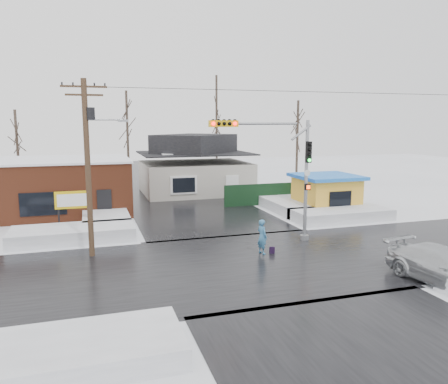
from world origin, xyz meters
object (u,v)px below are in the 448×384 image
object	(u,v)px
traffic_signal	(282,164)
kiosk	(326,193)
utility_pole	(89,158)
marquee_sign	(73,201)
pedestrian	(262,237)
car	(445,267)

from	to	relation	value
traffic_signal	kiosk	bearing A→B (deg)	44.84
utility_pole	kiosk	bearing A→B (deg)	20.44
marquee_sign	pedestrian	world-z (taller)	marquee_sign
utility_pole	traffic_signal	bearing A→B (deg)	-2.95
utility_pole	car	size ratio (longest dim) A/B	1.70
pedestrian	traffic_signal	bearing A→B (deg)	-63.38
marquee_sign	kiosk	bearing A→B (deg)	1.55
traffic_signal	car	xyz separation A→B (m)	(3.90, -8.17, -3.77)
marquee_sign	pedestrian	size ratio (longest dim) A/B	1.38
utility_pole	pedestrian	distance (m)	9.75
car	utility_pole	bearing A→B (deg)	139.27
traffic_signal	car	size ratio (longest dim) A/B	1.32
utility_pole	car	distance (m)	17.27
traffic_signal	pedestrian	world-z (taller)	traffic_signal
utility_pole	pedestrian	world-z (taller)	utility_pole
pedestrian	car	xyz separation A→B (m)	(5.77, -6.42, -0.15)
utility_pole	car	world-z (taller)	utility_pole
utility_pole	marquee_sign	world-z (taller)	utility_pole
utility_pole	kiosk	world-z (taller)	utility_pole
kiosk	pedestrian	size ratio (longest dim) A/B	2.50
marquee_sign	kiosk	size ratio (longest dim) A/B	0.55
pedestrian	car	distance (m)	8.63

